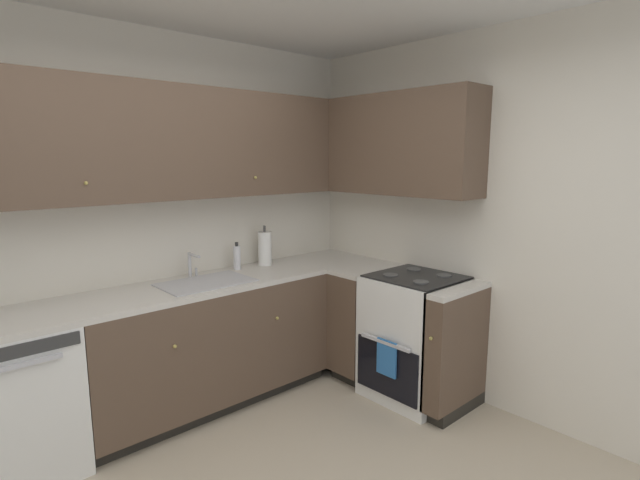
# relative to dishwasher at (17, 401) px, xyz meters

# --- Properties ---
(wall_back) EXTENTS (3.98, 0.05, 2.66)m
(wall_back) POSITION_rel_dishwasher_xyz_m (0.77, 0.33, 0.89)
(wall_back) COLOR silver
(wall_back) RESTS_ON ground_plane
(wall_right) EXTENTS (0.05, 3.57, 2.66)m
(wall_right) POSITION_rel_dishwasher_xyz_m (2.73, -1.44, 0.89)
(wall_right) COLOR silver
(wall_right) RESTS_ON ground_plane
(dishwasher) EXTENTS (0.60, 0.63, 0.88)m
(dishwasher) POSITION_rel_dishwasher_xyz_m (0.00, 0.00, 0.00)
(dishwasher) COLOR white
(dishwasher) RESTS_ON ground_plane
(lower_cabinets_back) EXTENTS (1.80, 0.62, 0.88)m
(lower_cabinets_back) POSITION_rel_dishwasher_xyz_m (1.21, 0.00, 0.00)
(lower_cabinets_back) COLOR brown
(lower_cabinets_back) RESTS_ON ground_plane
(countertop_back) EXTENTS (3.01, 0.60, 0.03)m
(countertop_back) POSITION_rel_dishwasher_xyz_m (1.20, 0.00, 0.46)
(countertop_back) COLOR beige
(countertop_back) RESTS_ON lower_cabinets_back
(lower_cabinets_right) EXTENTS (0.62, 1.07, 0.88)m
(lower_cabinets_right) POSITION_rel_dishwasher_xyz_m (2.41, -0.73, 0.00)
(lower_cabinets_right) COLOR brown
(lower_cabinets_right) RESTS_ON ground_plane
(countertop_right) EXTENTS (0.60, 1.07, 0.03)m
(countertop_right) POSITION_rel_dishwasher_xyz_m (2.41, -0.73, 0.46)
(countertop_right) COLOR beige
(countertop_right) RESTS_ON lower_cabinets_right
(oven_range) EXTENTS (0.68, 0.62, 1.07)m
(oven_range) POSITION_rel_dishwasher_xyz_m (2.43, -0.93, 0.02)
(oven_range) COLOR white
(oven_range) RESTS_ON ground_plane
(upper_cabinets_back) EXTENTS (2.69, 0.34, 0.76)m
(upper_cabinets_back) POSITION_rel_dishwasher_xyz_m (1.04, 0.14, 1.45)
(upper_cabinets_back) COLOR brown
(upper_cabinets_right) EXTENTS (0.32, 1.60, 0.76)m
(upper_cabinets_right) POSITION_rel_dishwasher_xyz_m (2.55, -0.50, 1.45)
(upper_cabinets_right) COLOR brown
(sink) EXTENTS (0.63, 0.40, 0.10)m
(sink) POSITION_rel_dishwasher_xyz_m (1.19, -0.03, 0.44)
(sink) COLOR #B7B7BC
(sink) RESTS_ON countertop_back
(faucet) EXTENTS (0.07, 0.16, 0.18)m
(faucet) POSITION_rel_dishwasher_xyz_m (1.20, 0.18, 0.59)
(faucet) COLOR silver
(faucet) RESTS_ON countertop_back
(soap_bottle) EXTENTS (0.06, 0.06, 0.22)m
(soap_bottle) POSITION_rel_dishwasher_xyz_m (1.59, 0.18, 0.57)
(soap_bottle) COLOR silver
(soap_bottle) RESTS_ON countertop_back
(paper_towel_roll) EXTENTS (0.11, 0.11, 0.34)m
(paper_towel_roll) POSITION_rel_dishwasher_xyz_m (1.84, 0.16, 0.62)
(paper_towel_roll) COLOR white
(paper_towel_roll) RESTS_ON countertop_back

